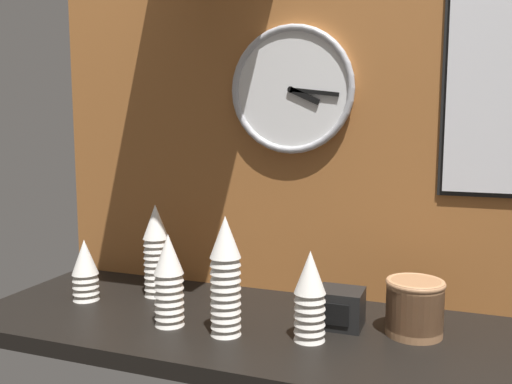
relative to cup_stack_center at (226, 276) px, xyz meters
The scene contains 10 objects.
ground_plane 0.22m from the cup_stack_center, 44.53° to the left, with size 1.60×0.56×0.04m, color black.
wall_tiled_back 0.54m from the cup_stack_center, 74.03° to the left, with size 1.60×0.03×1.05m.
cup_stack_center is the anchor object (origin of this frame).
cup_stack_far_left 0.48m from the cup_stack_center, 168.88° to the left, with size 0.07×0.07×0.17m.
cup_stack_center_right 0.20m from the cup_stack_center, 10.63° to the left, with size 0.07×0.07×0.21m.
cup_stack_left 0.36m from the cup_stack_center, 147.06° to the left, with size 0.07×0.07×0.26m.
cup_stack_center_left 0.16m from the cup_stack_center, behind, with size 0.07×0.07×0.23m.
bowl_stack_right 0.44m from the cup_stack_center, 20.22° to the left, with size 0.14×0.14×0.13m.
wall_clock 0.56m from the cup_stack_center, 80.95° to the left, with size 0.35×0.03×0.35m.
napkin_dispenser 0.30m from the cup_stack_center, 30.77° to the left, with size 0.11×0.10×0.09m.
Camera 1 is at (0.38, -1.22, 0.50)m, focal length 38.00 mm.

